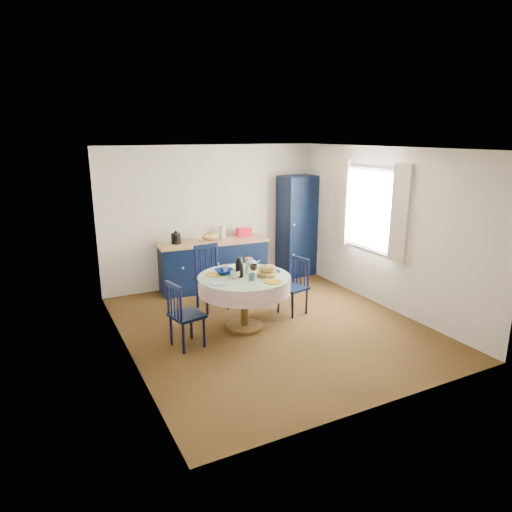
{
  "coord_description": "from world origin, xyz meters",
  "views": [
    {
      "loc": [
        -2.95,
        -5.33,
        2.69
      ],
      "look_at": [
        -0.14,
        0.2,
        1.02
      ],
      "focal_mm": 32.0,
      "sensor_mm": 36.0,
      "label": 1
    }
  ],
  "objects_px": {
    "chair_left": "(184,314)",
    "mug_a": "(235,274)",
    "mug_d": "(225,268)",
    "dining_table": "(245,284)",
    "mug_c": "(254,267)",
    "kitchen_counter": "(213,263)",
    "cobalt_bowl": "(224,271)",
    "mug_b": "(252,277)",
    "pantry_cabinet": "(297,226)",
    "chair_far": "(211,277)",
    "chair_right": "(295,286)"
  },
  "relations": [
    {
      "from": "mug_c",
      "to": "chair_far",
      "type": "bearing_deg",
      "value": 116.09
    },
    {
      "from": "mug_a",
      "to": "chair_left",
      "type": "bearing_deg",
      "value": -168.55
    },
    {
      "from": "chair_far",
      "to": "mug_a",
      "type": "bearing_deg",
      "value": -96.72
    },
    {
      "from": "dining_table",
      "to": "mug_c",
      "type": "xyz_separation_m",
      "value": [
        0.24,
        0.19,
        0.17
      ]
    },
    {
      "from": "cobalt_bowl",
      "to": "chair_right",
      "type": "bearing_deg",
      "value": -2.11
    },
    {
      "from": "dining_table",
      "to": "mug_d",
      "type": "bearing_deg",
      "value": 117.63
    },
    {
      "from": "chair_far",
      "to": "mug_b",
      "type": "height_order",
      "value": "chair_far"
    },
    {
      "from": "mug_a",
      "to": "mug_b",
      "type": "distance_m",
      "value": 0.24
    },
    {
      "from": "pantry_cabinet",
      "to": "chair_right",
      "type": "xyz_separation_m",
      "value": [
        -1.09,
        -1.71,
        -0.52
      ]
    },
    {
      "from": "cobalt_bowl",
      "to": "chair_left",
      "type": "bearing_deg",
      "value": -150.95
    },
    {
      "from": "mug_d",
      "to": "dining_table",
      "type": "bearing_deg",
      "value": -62.37
    },
    {
      "from": "dining_table",
      "to": "chair_right",
      "type": "bearing_deg",
      "value": 11.06
    },
    {
      "from": "dining_table",
      "to": "mug_d",
      "type": "relative_size",
      "value": 12.47
    },
    {
      "from": "pantry_cabinet",
      "to": "cobalt_bowl",
      "type": "relative_size",
      "value": 7.32
    },
    {
      "from": "dining_table",
      "to": "chair_far",
      "type": "distance_m",
      "value": 0.97
    },
    {
      "from": "mug_c",
      "to": "mug_b",
      "type": "bearing_deg",
      "value": -120.15
    },
    {
      "from": "mug_d",
      "to": "chair_left",
      "type": "bearing_deg",
      "value": -148.12
    },
    {
      "from": "mug_a",
      "to": "mug_b",
      "type": "height_order",
      "value": "mug_a"
    },
    {
      "from": "chair_left",
      "to": "mug_a",
      "type": "distance_m",
      "value": 0.9
    },
    {
      "from": "pantry_cabinet",
      "to": "chair_far",
      "type": "distance_m",
      "value": 2.39
    },
    {
      "from": "mug_b",
      "to": "mug_c",
      "type": "xyz_separation_m",
      "value": [
        0.24,
        0.41,
        -0.0
      ]
    },
    {
      "from": "chair_left",
      "to": "mug_a",
      "type": "height_order",
      "value": "chair_left"
    },
    {
      "from": "pantry_cabinet",
      "to": "dining_table",
      "type": "distance_m",
      "value": 2.78
    },
    {
      "from": "chair_left",
      "to": "mug_d",
      "type": "bearing_deg",
      "value": -69.78
    },
    {
      "from": "kitchen_counter",
      "to": "cobalt_bowl",
      "type": "distance_m",
      "value": 1.73
    },
    {
      "from": "pantry_cabinet",
      "to": "cobalt_bowl",
      "type": "xyz_separation_m",
      "value": [
        -2.24,
        -1.66,
        -0.15
      ]
    },
    {
      "from": "kitchen_counter",
      "to": "mug_d",
      "type": "xyz_separation_m",
      "value": [
        -0.42,
        -1.54,
        0.38
      ]
    },
    {
      "from": "mug_c",
      "to": "cobalt_bowl",
      "type": "relative_size",
      "value": 0.42
    },
    {
      "from": "pantry_cabinet",
      "to": "mug_d",
      "type": "relative_size",
      "value": 18.67
    },
    {
      "from": "pantry_cabinet",
      "to": "cobalt_bowl",
      "type": "distance_m",
      "value": 2.79
    },
    {
      "from": "mug_a",
      "to": "mug_d",
      "type": "distance_m",
      "value": 0.33
    },
    {
      "from": "pantry_cabinet",
      "to": "chair_left",
      "type": "height_order",
      "value": "pantry_cabinet"
    },
    {
      "from": "chair_right",
      "to": "cobalt_bowl",
      "type": "height_order",
      "value": "chair_right"
    },
    {
      "from": "chair_left",
      "to": "chair_far",
      "type": "xyz_separation_m",
      "value": [
        0.81,
        1.14,
        0.06
      ]
    },
    {
      "from": "mug_d",
      "to": "chair_far",
      "type": "bearing_deg",
      "value": 87.73
    },
    {
      "from": "kitchen_counter",
      "to": "cobalt_bowl",
      "type": "height_order",
      "value": "kitchen_counter"
    },
    {
      "from": "pantry_cabinet",
      "to": "mug_a",
      "type": "xyz_separation_m",
      "value": [
        -2.17,
        -1.91,
        -0.13
      ]
    },
    {
      "from": "mug_a",
      "to": "cobalt_bowl",
      "type": "height_order",
      "value": "mug_a"
    },
    {
      "from": "kitchen_counter",
      "to": "mug_c",
      "type": "relative_size",
      "value": 18.1
    },
    {
      "from": "dining_table",
      "to": "mug_d",
      "type": "distance_m",
      "value": 0.38
    },
    {
      "from": "kitchen_counter",
      "to": "mug_a",
      "type": "height_order",
      "value": "kitchen_counter"
    },
    {
      "from": "pantry_cabinet",
      "to": "chair_far",
      "type": "height_order",
      "value": "pantry_cabinet"
    },
    {
      "from": "chair_right",
      "to": "mug_d",
      "type": "height_order",
      "value": "mug_d"
    },
    {
      "from": "mug_a",
      "to": "mug_d",
      "type": "relative_size",
      "value": 1.28
    },
    {
      "from": "dining_table",
      "to": "chair_left",
      "type": "bearing_deg",
      "value": -168.96
    },
    {
      "from": "chair_left",
      "to": "chair_right",
      "type": "distance_m",
      "value": 1.91
    },
    {
      "from": "mug_b",
      "to": "mug_a",
      "type": "bearing_deg",
      "value": 128.88
    },
    {
      "from": "dining_table",
      "to": "mug_a",
      "type": "height_order",
      "value": "dining_table"
    },
    {
      "from": "pantry_cabinet",
      "to": "dining_table",
      "type": "bearing_deg",
      "value": -142.02
    },
    {
      "from": "mug_a",
      "to": "mug_d",
      "type": "height_order",
      "value": "mug_a"
    }
  ]
}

